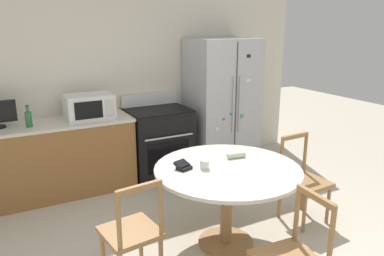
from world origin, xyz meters
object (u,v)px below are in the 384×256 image
at_px(refrigerator, 222,103).
at_px(dining_chair_right, 303,181).
at_px(counter_bottle, 29,119).
at_px(candle_glass, 205,165).
at_px(oven_range, 159,142).
at_px(microwave, 89,107).
at_px(wallet, 183,166).
at_px(dining_chair_left, 132,233).

distance_m(refrigerator, dining_chair_right, 1.87).
height_order(counter_bottle, candle_glass, counter_bottle).
bearing_deg(oven_range, refrigerator, -2.03).
relative_size(refrigerator, microwave, 3.29).
relative_size(oven_range, counter_bottle, 4.36).
bearing_deg(microwave, refrigerator, -1.37).
xyz_separation_m(refrigerator, counter_bottle, (-2.55, -0.03, 0.09)).
height_order(microwave, wallet, microwave).
distance_m(microwave, wallet, 1.77).
xyz_separation_m(refrigerator, candle_glass, (-1.28, -1.74, -0.10)).
bearing_deg(counter_bottle, dining_chair_right, -36.33).
height_order(microwave, counter_bottle, microwave).
bearing_deg(wallet, dining_chair_right, -6.38).
relative_size(refrigerator, oven_range, 1.68).
relative_size(counter_bottle, candle_glass, 3.05).
relative_size(counter_bottle, wallet, 1.57).
bearing_deg(candle_glass, refrigerator, 53.58).
relative_size(counter_bottle, dining_chair_right, 0.27).
relative_size(microwave, counter_bottle, 2.23).
bearing_deg(wallet, candle_glass, -26.16).
bearing_deg(candle_glass, dining_chair_right, -3.17).
distance_m(refrigerator, wallet, 2.21).
xyz_separation_m(refrigerator, wallet, (-1.46, -1.66, -0.11)).
bearing_deg(microwave, candle_glass, -72.04).
bearing_deg(dining_chair_left, microwave, 77.78).
bearing_deg(dining_chair_right, refrigerator, -96.81).
bearing_deg(microwave, oven_range, -0.65).
relative_size(microwave, wallet, 3.51).
relative_size(microwave, candle_glass, 6.81).
height_order(dining_chair_left, candle_glass, dining_chair_left).
relative_size(oven_range, dining_chair_left, 1.20).
bearing_deg(refrigerator, counter_bottle, -179.39).
xyz_separation_m(refrigerator, microwave, (-1.86, 0.04, 0.14)).
xyz_separation_m(dining_chair_left, wallet, (0.58, 0.26, 0.36)).
bearing_deg(oven_range, wallet, -105.88).
relative_size(oven_range, dining_chair_right, 1.20).
xyz_separation_m(microwave, dining_chair_left, (-0.17, -1.96, -0.61)).
height_order(refrigerator, candle_glass, refrigerator).
bearing_deg(wallet, counter_bottle, 123.92).
bearing_deg(dining_chair_left, refrigerator, 36.12).
distance_m(counter_bottle, wallet, 1.97).
relative_size(dining_chair_right, candle_glass, 11.11).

